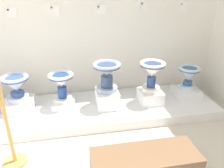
{
  "coord_description": "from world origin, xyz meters",
  "views": [
    {
      "loc": [
        1.4,
        -0.78,
        1.73
      ],
      "look_at": [
        1.93,
        2.07,
        0.46
      ],
      "focal_mm": 35.39,
      "sensor_mm": 36.0,
      "label": 1
    }
  ],
  "objects_px": {
    "plinth_block_pale_glazed": "(186,92)",
    "stanchion_post_near_left": "(10,137)",
    "antique_toilet_broad_patterned": "(61,82)",
    "info_placard_fifth": "(183,7)",
    "antique_toilet_pale_glazed": "(189,75)",
    "antique_toilet_leftmost": "(16,85)",
    "antique_toilet_slender_white": "(107,72)",
    "info_placard_fourth": "(144,7)",
    "info_placard_third": "(101,9)",
    "antique_toilet_squat_floral": "(152,72)",
    "plinth_block_slender_white": "(107,98)",
    "info_placard_second": "(55,11)",
    "plinth_block_broad_patterned": "(63,103)",
    "plinth_block_squat_floral": "(150,96)",
    "plinth_block_leftmost": "(20,105)",
    "info_placard_first": "(12,13)"
  },
  "relations": [
    {
      "from": "info_placard_first",
      "to": "info_placard_third",
      "type": "height_order",
      "value": "info_placard_third"
    },
    {
      "from": "antique_toilet_slender_white",
      "to": "plinth_block_pale_glazed",
      "type": "height_order",
      "value": "antique_toilet_slender_white"
    },
    {
      "from": "plinth_block_slender_white",
      "to": "info_placard_second",
      "type": "distance_m",
      "value": 1.45
    },
    {
      "from": "antique_toilet_leftmost",
      "to": "antique_toilet_squat_floral",
      "type": "xyz_separation_m",
      "value": [
        1.89,
        -0.12,
        0.11
      ]
    },
    {
      "from": "plinth_block_slender_white",
      "to": "info_placard_first",
      "type": "relative_size",
      "value": 2.74
    },
    {
      "from": "plinth_block_leftmost",
      "to": "plinth_block_broad_patterned",
      "type": "distance_m",
      "value": 0.6
    },
    {
      "from": "plinth_block_broad_patterned",
      "to": "antique_toilet_broad_patterned",
      "type": "bearing_deg",
      "value": -90.0
    },
    {
      "from": "antique_toilet_leftmost",
      "to": "plinth_block_pale_glazed",
      "type": "height_order",
      "value": "antique_toilet_leftmost"
    },
    {
      "from": "plinth_block_broad_patterned",
      "to": "antique_toilet_squat_floral",
      "type": "bearing_deg",
      "value": -5.57
    },
    {
      "from": "antique_toilet_squat_floral",
      "to": "antique_toilet_slender_white",
      "type": "bearing_deg",
      "value": 179.07
    },
    {
      "from": "antique_toilet_broad_patterned",
      "to": "info_placard_fourth",
      "type": "distance_m",
      "value": 1.67
    },
    {
      "from": "plinth_block_broad_patterned",
      "to": "info_placard_second",
      "type": "distance_m",
      "value": 1.32
    },
    {
      "from": "plinth_block_leftmost",
      "to": "info_placard_first",
      "type": "distance_m",
      "value": 1.28
    },
    {
      "from": "antique_toilet_pale_glazed",
      "to": "info_placard_second",
      "type": "distance_m",
      "value": 2.21
    },
    {
      "from": "plinth_block_pale_glazed",
      "to": "stanchion_post_near_left",
      "type": "xyz_separation_m",
      "value": [
        -2.44,
        -0.9,
        0.14
      ]
    },
    {
      "from": "antique_toilet_leftmost",
      "to": "plinth_block_broad_patterned",
      "type": "relative_size",
      "value": 1.05
    },
    {
      "from": "info_placard_second",
      "to": "info_placard_third",
      "type": "relative_size",
      "value": 1.22
    },
    {
      "from": "antique_toilet_squat_floral",
      "to": "plinth_block_broad_patterned",
      "type": "bearing_deg",
      "value": 174.43
    },
    {
      "from": "antique_toilet_leftmost",
      "to": "info_placard_third",
      "type": "xyz_separation_m",
      "value": [
        1.25,
        0.45,
        0.92
      ]
    },
    {
      "from": "plinth_block_slender_white",
      "to": "plinth_block_squat_floral",
      "type": "distance_m",
      "value": 0.66
    },
    {
      "from": "plinth_block_slender_white",
      "to": "antique_toilet_squat_floral",
      "type": "height_order",
      "value": "antique_toilet_squat_floral"
    },
    {
      "from": "antique_toilet_leftmost",
      "to": "info_placard_fifth",
      "type": "bearing_deg",
      "value": 9.95
    },
    {
      "from": "antique_toilet_squat_floral",
      "to": "info_placard_fifth",
      "type": "xyz_separation_m",
      "value": [
        0.66,
        0.56,
        0.83
      ]
    },
    {
      "from": "plinth_block_broad_patterned",
      "to": "info_placard_second",
      "type": "xyz_separation_m",
      "value": [
        -0.02,
        0.44,
        1.25
      ]
    },
    {
      "from": "antique_toilet_pale_glazed",
      "to": "plinth_block_slender_white",
      "type": "bearing_deg",
      "value": -176.36
    },
    {
      "from": "antique_toilet_leftmost",
      "to": "info_placard_third",
      "type": "relative_size",
      "value": 2.76
    },
    {
      "from": "info_placard_first",
      "to": "info_placard_fourth",
      "type": "height_order",
      "value": "info_placard_fourth"
    },
    {
      "from": "antique_toilet_leftmost",
      "to": "antique_toilet_slender_white",
      "type": "xyz_separation_m",
      "value": [
        1.23,
        -0.11,
        0.14
      ]
    },
    {
      "from": "antique_toilet_pale_glazed",
      "to": "antique_toilet_broad_patterned",
      "type": "bearing_deg",
      "value": 179.04
    },
    {
      "from": "antique_toilet_squat_floral",
      "to": "info_placard_fifth",
      "type": "height_order",
      "value": "info_placard_fifth"
    },
    {
      "from": "antique_toilet_broad_patterned",
      "to": "info_placard_fifth",
      "type": "relative_size",
      "value": 2.95
    },
    {
      "from": "info_placard_first",
      "to": "plinth_block_pale_glazed",
      "type": "bearing_deg",
      "value": -10.59
    },
    {
      "from": "info_placard_first",
      "to": "info_placard_third",
      "type": "bearing_deg",
      "value": -0.0
    },
    {
      "from": "plinth_block_leftmost",
      "to": "info_placard_first",
      "type": "relative_size",
      "value": 2.7
    },
    {
      "from": "plinth_block_leftmost",
      "to": "info_placard_first",
      "type": "bearing_deg",
      "value": 89.5
    },
    {
      "from": "plinth_block_squat_floral",
      "to": "info_placard_first",
      "type": "xyz_separation_m",
      "value": [
        -1.88,
        0.56,
        1.18
      ]
    },
    {
      "from": "antique_toilet_leftmost",
      "to": "plinth_block_slender_white",
      "type": "bearing_deg",
      "value": -4.98
    },
    {
      "from": "antique_toilet_slender_white",
      "to": "plinth_block_broad_patterned",
      "type": "bearing_deg",
      "value": 169.68
    },
    {
      "from": "info_placard_second",
      "to": "plinth_block_leftmost",
      "type": "bearing_deg",
      "value": -142.61
    },
    {
      "from": "antique_toilet_leftmost",
      "to": "info_placard_fourth",
      "type": "bearing_deg",
      "value": 13.24
    },
    {
      "from": "antique_toilet_leftmost",
      "to": "plinth_block_squat_floral",
      "type": "distance_m",
      "value": 1.91
    },
    {
      "from": "plinth_block_squat_floral",
      "to": "plinth_block_slender_white",
      "type": "bearing_deg",
      "value": 179.07
    },
    {
      "from": "info_placard_third",
      "to": "plinth_block_pale_glazed",
      "type": "bearing_deg",
      "value": -20.24
    },
    {
      "from": "antique_toilet_leftmost",
      "to": "plinth_block_broad_patterned",
      "type": "xyz_separation_m",
      "value": [
        0.6,
        0.01,
        -0.33
      ]
    },
    {
      "from": "stanchion_post_near_left",
      "to": "plinth_block_squat_floral",
      "type": "bearing_deg",
      "value": 24.11
    },
    {
      "from": "plinth_block_leftmost",
      "to": "stanchion_post_near_left",
      "type": "xyz_separation_m",
      "value": [
        0.09,
        -0.92,
        0.12
      ]
    },
    {
      "from": "info_placard_third",
      "to": "info_placard_fourth",
      "type": "relative_size",
      "value": 0.85
    },
    {
      "from": "info_placard_third",
      "to": "info_placard_fifth",
      "type": "relative_size",
      "value": 0.93
    },
    {
      "from": "antique_toilet_broad_patterned",
      "to": "antique_toilet_slender_white",
      "type": "distance_m",
      "value": 0.66
    },
    {
      "from": "plinth_block_squat_floral",
      "to": "info_placard_fourth",
      "type": "height_order",
      "value": "info_placard_fourth"
    }
  ]
}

